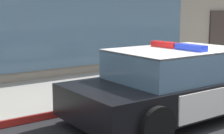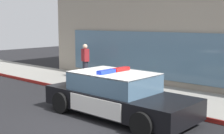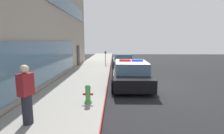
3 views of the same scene
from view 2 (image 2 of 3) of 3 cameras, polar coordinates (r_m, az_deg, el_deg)
ground at (r=9.54m, az=-4.50°, el=-9.63°), size 48.00×48.00×0.00m
sidewalk at (r=12.34m, az=8.31°, el=-5.20°), size 48.00×3.14×0.15m
curb_red_paint at (r=11.09m, az=3.76°, el=-6.67°), size 28.80×0.04×0.14m
police_cruiser at (r=9.69m, az=0.95°, el=-5.15°), size 4.94×2.17×1.49m
fire_hydrant at (r=13.38m, az=-4.53°, el=-2.23°), size 0.34×0.39×0.73m
pedestrian_on_sidewalk at (r=15.51m, az=-4.94°, el=1.12°), size 0.46×0.37×1.71m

